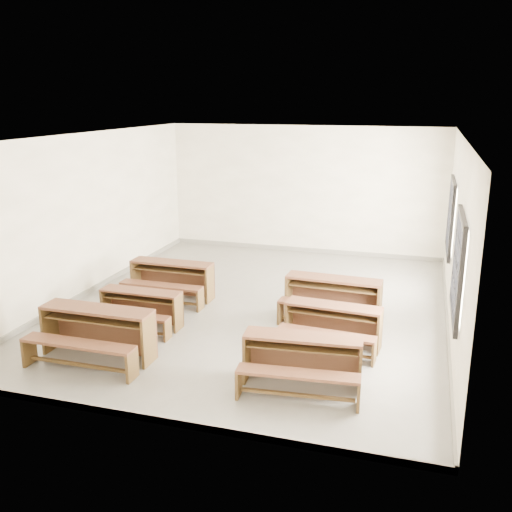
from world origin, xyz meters
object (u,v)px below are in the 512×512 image
(desk_set_0, at_px, (96,330))
(desk_set_5, at_px, (333,296))
(desk_set_3, at_px, (302,358))
(desk_set_4, at_px, (332,323))
(desk_set_2, at_px, (171,277))
(desk_set_1, at_px, (140,306))

(desk_set_0, height_order, desk_set_5, desk_set_0)
(desk_set_3, relative_size, desk_set_4, 1.07)
(desk_set_5, bearing_deg, desk_set_0, -137.77)
(desk_set_0, bearing_deg, desk_set_2, 91.33)
(desk_set_2, bearing_deg, desk_set_1, -85.52)
(desk_set_1, distance_m, desk_set_5, 3.39)
(desk_set_2, distance_m, desk_set_4, 3.68)
(desk_set_1, xyz_separation_m, desk_set_5, (3.13, 1.30, 0.07))
(desk_set_4, bearing_deg, desk_set_5, 103.50)
(desk_set_1, height_order, desk_set_4, desk_set_4)
(desk_set_2, xyz_separation_m, desk_set_4, (3.42, -1.34, -0.03))
(desk_set_0, bearing_deg, desk_set_5, 39.55)
(desk_set_4, bearing_deg, desk_set_1, -173.36)
(desk_set_0, height_order, desk_set_3, desk_set_0)
(desk_set_2, distance_m, desk_set_3, 4.26)
(desk_set_5, bearing_deg, desk_set_4, -77.83)
(desk_set_1, bearing_deg, desk_set_0, -91.57)
(desk_set_3, bearing_deg, desk_set_0, 175.51)
(desk_set_3, height_order, desk_set_4, desk_set_3)
(desk_set_5, bearing_deg, desk_set_2, 179.45)
(desk_set_2, distance_m, desk_set_5, 3.24)
(desk_set_4, distance_m, desk_set_5, 1.17)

